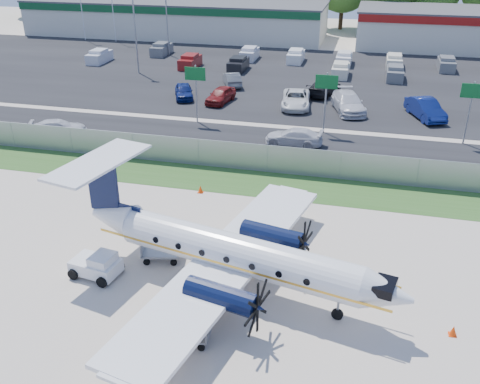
% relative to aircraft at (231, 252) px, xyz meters
% --- Properties ---
extents(ground, '(170.00, 170.00, 0.00)m').
position_rel_aircraft_xyz_m(ground, '(-0.90, -0.51, -2.00)').
color(ground, beige).
rests_on(ground, ground).
extents(grass_verge, '(170.00, 4.00, 0.02)m').
position_rel_aircraft_xyz_m(grass_verge, '(-0.90, 11.49, -1.99)').
color(grass_verge, '#2D561E').
rests_on(grass_verge, ground).
extents(access_road, '(170.00, 8.00, 0.02)m').
position_rel_aircraft_xyz_m(access_road, '(-0.90, 18.49, -1.99)').
color(access_road, black).
rests_on(access_road, ground).
extents(parking_lot, '(170.00, 32.00, 0.02)m').
position_rel_aircraft_xyz_m(parking_lot, '(-0.90, 39.49, -1.99)').
color(parking_lot, black).
rests_on(parking_lot, ground).
extents(perimeter_fence, '(120.00, 0.06, 1.99)m').
position_rel_aircraft_xyz_m(perimeter_fence, '(-0.90, 13.49, -1.00)').
color(perimeter_fence, gray).
rests_on(perimeter_fence, ground).
extents(building_west, '(46.40, 12.40, 5.24)m').
position_rel_aircraft_xyz_m(building_west, '(-24.90, 61.47, 0.63)').
color(building_west, silver).
rests_on(building_west, ground).
extents(sign_left, '(1.80, 0.26, 5.00)m').
position_rel_aircraft_xyz_m(sign_left, '(-8.90, 22.40, 1.61)').
color(sign_left, gray).
rests_on(sign_left, ground).
extents(sign_mid, '(1.80, 0.26, 5.00)m').
position_rel_aircraft_xyz_m(sign_mid, '(2.10, 22.40, 1.61)').
color(sign_mid, gray).
rests_on(sign_mid, ground).
extents(sign_right, '(1.80, 0.26, 5.00)m').
position_rel_aircraft_xyz_m(sign_right, '(13.10, 22.40, 1.61)').
color(sign_right, gray).
rests_on(sign_right, ground).
extents(flagpole_west, '(1.06, 0.12, 10.00)m').
position_rel_aircraft_xyz_m(flagpole_west, '(-36.82, 54.49, 3.64)').
color(flagpole_west, silver).
rests_on(flagpole_west, ground).
extents(flagpole_east, '(1.06, 0.12, 10.00)m').
position_rel_aircraft_xyz_m(flagpole_east, '(-31.82, 54.49, 3.64)').
color(flagpole_east, silver).
rests_on(flagpole_east, ground).
extents(light_pole_nw, '(0.90, 0.35, 9.09)m').
position_rel_aircraft_xyz_m(light_pole_nw, '(-20.90, 37.49, 3.23)').
color(light_pole_nw, gray).
rests_on(light_pole_nw, ground).
extents(light_pole_sw, '(0.90, 0.35, 9.09)m').
position_rel_aircraft_xyz_m(light_pole_sw, '(-20.90, 47.49, 3.23)').
color(light_pole_sw, gray).
rests_on(light_pole_sw, ground).
extents(tree_line, '(112.00, 6.00, 14.00)m').
position_rel_aircraft_xyz_m(tree_line, '(-0.90, 73.49, -2.00)').
color(tree_line, '#2D5E1B').
rests_on(tree_line, ground).
extents(aircraft, '(16.99, 16.63, 5.18)m').
position_rel_aircraft_xyz_m(aircraft, '(0.00, 0.00, 0.00)').
color(aircraft, silver).
rests_on(aircraft, ground).
extents(pushback_tug, '(2.50, 1.97, 1.25)m').
position_rel_aircraft_xyz_m(pushback_tug, '(-6.56, -0.62, -1.40)').
color(pushback_tug, silver).
rests_on(pushback_tug, ground).
extents(baggage_cart_near, '(2.16, 1.57, 1.02)m').
position_rel_aircraft_xyz_m(baggage_cart_near, '(-4.06, 1.46, -1.53)').
color(baggage_cart_near, gray).
rests_on(baggage_cart_near, ground).
extents(baggage_cart_far, '(1.80, 1.18, 0.90)m').
position_rel_aircraft_xyz_m(baggage_cart_far, '(-0.74, -3.99, -1.58)').
color(baggage_cart_far, gray).
rests_on(baggage_cart_far, ground).
extents(cone_nose, '(0.33, 0.33, 0.47)m').
position_rel_aircraft_xyz_m(cone_nose, '(9.89, -1.01, -1.78)').
color(cone_nose, '#EF3C07').
rests_on(cone_nose, ground).
extents(cone_starboard_wing, '(0.35, 0.35, 0.49)m').
position_rel_aircraft_xyz_m(cone_starboard_wing, '(-4.45, 9.31, -1.77)').
color(cone_starboard_wing, '#EF3C07').
rests_on(cone_starboard_wing, ground).
extents(road_car_west, '(4.81, 3.47, 1.29)m').
position_rel_aircraft_xyz_m(road_car_west, '(-18.91, 16.64, -2.00)').
color(road_car_west, silver).
rests_on(road_car_west, ground).
extents(road_car_mid, '(4.59, 2.09, 1.30)m').
position_rel_aircraft_xyz_m(road_car_mid, '(0.12, 19.12, -2.00)').
color(road_car_mid, silver).
rests_on(road_car_mid, ground).
extents(parked_car_a, '(3.14, 4.54, 1.43)m').
position_rel_aircraft_xyz_m(parked_car_a, '(-12.40, 29.07, -2.00)').
color(parked_car_a, navy).
rests_on(parked_car_a, ground).
extents(parked_car_b, '(2.42, 4.57, 1.48)m').
position_rel_aircraft_xyz_m(parked_car_b, '(-8.46, 28.55, -2.00)').
color(parked_car_b, maroon).
rests_on(parked_car_b, ground).
extents(parked_car_c, '(3.17, 5.81, 1.55)m').
position_rel_aircraft_xyz_m(parked_car_c, '(-1.16, 28.85, -2.00)').
color(parked_car_c, silver).
rests_on(parked_car_c, ground).
extents(parked_car_d, '(3.97, 6.30, 1.70)m').
position_rel_aircraft_xyz_m(parked_car_d, '(3.72, 28.68, -2.00)').
color(parked_car_d, silver).
rests_on(parked_car_d, ground).
extents(parked_car_e, '(3.63, 5.53, 1.72)m').
position_rel_aircraft_xyz_m(parked_car_e, '(10.52, 28.36, -2.00)').
color(parked_car_e, navy).
rests_on(parked_car_e, ground).
extents(parked_car_f, '(3.13, 4.64, 1.45)m').
position_rel_aircraft_xyz_m(parked_car_f, '(-8.92, 34.76, -2.00)').
color(parked_car_f, '#595B5E').
rests_on(parked_car_f, ground).
extents(parked_car_g, '(3.50, 5.67, 1.53)m').
position_rel_aircraft_xyz_m(parked_car_g, '(1.02, 33.66, -2.00)').
color(parked_car_g, black).
rests_on(parked_car_g, ground).
extents(far_parking_rows, '(56.00, 10.00, 1.60)m').
position_rel_aircraft_xyz_m(far_parking_rows, '(-0.90, 44.49, -2.00)').
color(far_parking_rows, gray).
rests_on(far_parking_rows, ground).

